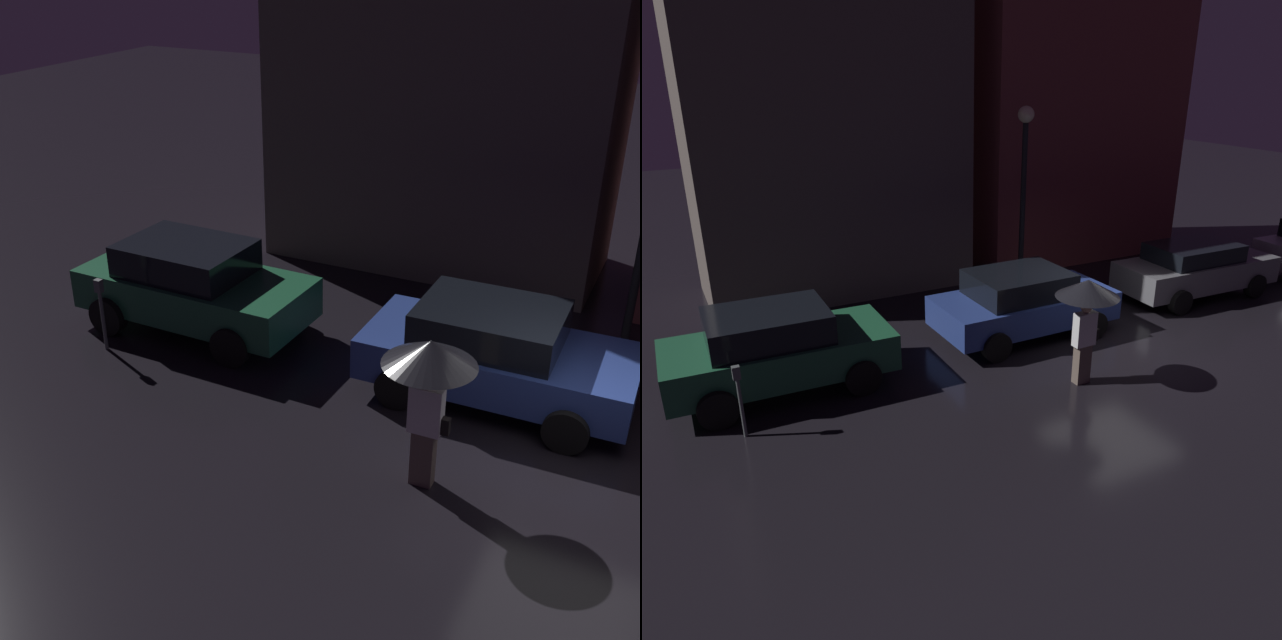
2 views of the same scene
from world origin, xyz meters
The scene contains 9 objects.
ground_plane centered at (0.00, 0.00, 0.00)m, with size 60.00×60.00×0.00m, color black.
building_facade_left centered at (-4.24, 6.50, 4.91)m, with size 6.69×3.00×9.82m.
building_facade_right centered at (3.12, 6.50, 4.07)m, with size 6.50×3.00×8.13m.
parked_car_green centered at (-6.89, 1.36, 0.82)m, with size 4.07×2.01×1.57m.
parked_car_blue centered at (-1.57, 1.43, 0.76)m, with size 3.98×2.04×1.47m.
parked_car_grey centered at (3.71, 1.52, 0.74)m, with size 4.23×1.87×1.40m.
pedestrian_with_umbrella centered at (-1.79, -1.00, 1.68)m, with size 1.16×1.16×2.06m.
parking_meter centered at (-7.78, 0.00, 0.79)m, with size 0.12×0.10×1.27m.
street_lamp_near centered at (-0.01, 3.99, 3.16)m, with size 0.40×0.40×4.67m.
Camera 2 is at (-8.62, -9.30, 5.65)m, focal length 35.00 mm.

